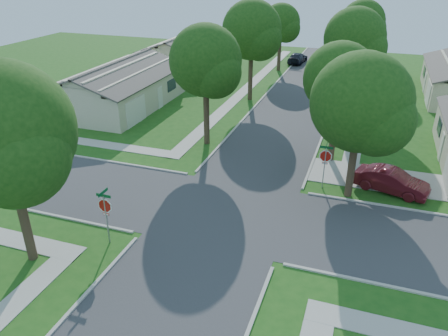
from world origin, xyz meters
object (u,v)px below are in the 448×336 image
at_px(tree_w_mid, 252,33).
at_px(tree_e_mid, 355,41).
at_px(car_curb_east, 325,70).
at_px(tree_e_far, 363,24).
at_px(tree_w_near, 206,64).
at_px(tree_sw_corner, 6,137).
at_px(house_nw_far, 189,55).
at_px(stop_sign_ne, 325,158).
at_px(stop_sign_sw, 105,208).
at_px(car_driveway, 392,181).
at_px(car_curb_west, 298,58).
at_px(tree_ne_corner, 361,107).
at_px(tree_e_near, 340,82).
at_px(house_nw_near, 119,90).
at_px(tree_w_far, 281,25).

bearing_deg(tree_w_mid, tree_e_mid, -0.00).
bearing_deg(car_curb_east, tree_e_far, 17.99).
height_order(tree_w_near, tree_sw_corner, tree_sw_corner).
distance_m(tree_w_mid, tree_sw_corner, 28.14).
height_order(house_nw_far, car_curb_east, house_nw_far).
bearing_deg(stop_sign_ne, tree_e_mid, 89.80).
distance_m(stop_sign_sw, stop_sign_ne, 13.29).
relative_size(stop_sign_sw, house_nw_far, 0.22).
bearing_deg(car_driveway, tree_e_far, 23.92).
height_order(car_driveway, car_curb_west, car_driveway).
relative_size(tree_w_mid, tree_ne_corner, 1.10).
height_order(tree_e_near, tree_e_far, tree_e_far).
bearing_deg(tree_w_mid, stop_sign_ne, -60.20).
relative_size(tree_e_mid, car_driveway, 2.10).
bearing_deg(tree_w_mid, house_nw_near, -152.10).
bearing_deg(tree_e_far, tree_w_far, -180.00).
distance_m(stop_sign_ne, tree_ne_corner, 3.96).
bearing_deg(tree_e_near, tree_e_mid, 89.97).
bearing_deg(stop_sign_sw, tree_e_far, 76.27).
xyz_separation_m(tree_sw_corner, car_curb_west, (4.24, 45.82, -5.59)).
height_order(tree_e_far, car_driveway, tree_e_far).
height_order(house_nw_near, house_nw_far, same).
distance_m(tree_e_mid, car_driveway, 16.90).
bearing_deg(tree_w_near, car_curb_west, 87.23).
height_order(tree_e_near, car_curb_west, tree_e_near).
distance_m(tree_e_far, house_nw_near, 28.49).
height_order(stop_sign_ne, tree_e_mid, tree_e_mid).
bearing_deg(tree_w_far, car_curb_west, 73.25).
relative_size(stop_sign_ne, house_nw_far, 0.22).
bearing_deg(tree_sw_corner, tree_e_mid, 66.47).
bearing_deg(car_driveway, car_curb_west, 35.69).
bearing_deg(tree_w_near, tree_w_mid, 89.98).
xyz_separation_m(tree_e_near, tree_e_mid, (0.01, 12.00, 0.61)).
bearing_deg(tree_e_near, car_curb_west, 104.93).
relative_size(stop_sign_sw, tree_e_near, 0.36).
distance_m(house_nw_near, house_nw_far, 17.00).
bearing_deg(house_nw_near, tree_sw_corner, -68.74).
relative_size(house_nw_near, house_nw_far, 1.00).
relative_size(stop_sign_sw, tree_ne_corner, 0.34).
height_order(stop_sign_ne, car_curb_west, stop_sign_ne).
xyz_separation_m(tree_w_far, tree_ne_corner, (11.01, -29.80, 0.09)).
bearing_deg(house_nw_far, tree_e_mid, -27.91).
bearing_deg(car_curb_west, car_curb_east, 130.95).
xyz_separation_m(tree_sw_corner, car_driveway, (16.14, 12.53, -5.54)).
relative_size(tree_e_far, tree_sw_corner, 0.91).
xyz_separation_m(stop_sign_sw, tree_e_mid, (9.46, 25.71, 4.22)).
bearing_deg(tree_ne_corner, tree_e_far, 93.09).
height_order(stop_sign_sw, car_driveway, stop_sign_sw).
height_order(tree_w_near, house_nw_far, tree_w_near).
distance_m(tree_w_far, car_curb_east, 7.66).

